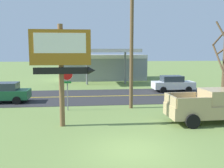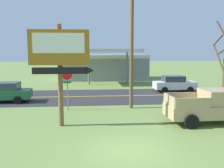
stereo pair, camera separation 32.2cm
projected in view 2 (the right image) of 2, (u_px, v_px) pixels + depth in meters
The scene contains 10 objects.
ground_plane at pixel (129, 151), 10.73m from camera, with size 180.00×180.00×0.00m, color olive.
road_asphalt at pixel (107, 96), 23.56m from camera, with size 140.00×8.00×0.02m, color #2B2B2D.
road_centre_line at pixel (107, 96), 23.56m from camera, with size 126.00×0.20×0.01m, color gold.
motel_sign at pixel (61, 57), 13.71m from camera, with size 3.48×0.54×5.62m.
stop_sign at pixel (67, 82), 17.82m from camera, with size 0.80×0.08×2.95m.
utility_pole at pixel (132, 35), 18.04m from camera, with size 1.84×0.26×9.99m.
gas_station at pixel (105, 66), 37.29m from camera, with size 12.00×11.50×4.40m.
pickup_tan_parked_on_lawn at pixel (212, 107), 14.78m from camera, with size 5.24×2.32×1.96m.
car_green_near_lane at pixel (4, 92), 20.71m from camera, with size 4.20×2.00×1.64m.
car_white_mid_lane at pixel (174, 84), 26.06m from camera, with size 4.20×2.00×1.64m.
Camera 2 is at (-1.65, -10.16, 4.20)m, focal length 40.81 mm.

